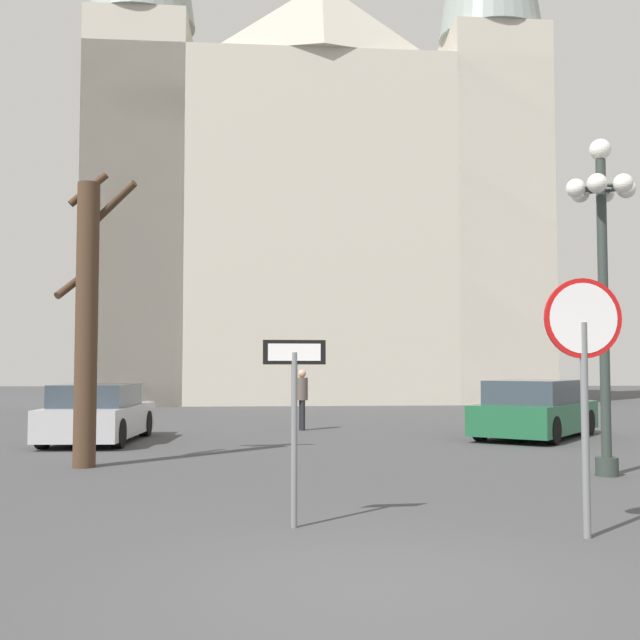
# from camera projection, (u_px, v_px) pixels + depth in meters

# --- Properties ---
(ground_plane) EXTENTS (120.00, 120.00, 0.00)m
(ground_plane) POSITION_uv_depth(u_px,v_px,m) (377.00, 589.00, 6.14)
(ground_plane) COLOR #424244
(cathedral) EXTENTS (21.86, 11.46, 36.08)m
(cathedral) POSITION_uv_depth(u_px,v_px,m) (316.00, 173.00, 38.54)
(cathedral) COLOR #BCB5A5
(cathedral) RESTS_ON ground
(stop_sign) EXTENTS (0.84, 0.10, 2.69)m
(stop_sign) POSITION_uv_depth(u_px,v_px,m) (584.00, 353.00, 8.05)
(stop_sign) COLOR slate
(stop_sign) RESTS_ON ground
(one_way_arrow_sign) EXTENTS (0.70, 0.10, 2.06)m
(one_way_arrow_sign) POSITION_uv_depth(u_px,v_px,m) (294.00, 403.00, 8.53)
(one_way_arrow_sign) COLOR slate
(one_way_arrow_sign) RESTS_ON ground
(street_lamp) EXTENTS (1.16, 1.04, 5.50)m
(street_lamp) POSITION_uv_depth(u_px,v_px,m) (602.00, 252.00, 12.61)
(street_lamp) COLOR #2D3833
(street_lamp) RESTS_ON ground
(bare_tree) EXTENTS (1.36, 1.02, 5.31)m
(bare_tree) POSITION_uv_depth(u_px,v_px,m) (87.00, 316.00, 13.62)
(bare_tree) COLOR #473323
(bare_tree) RESTS_ON ground
(parked_car_near_green) EXTENTS (4.09, 4.67, 1.41)m
(parked_car_near_green) POSITION_uv_depth(u_px,v_px,m) (535.00, 411.00, 18.94)
(parked_car_near_green) COLOR #1E5B38
(parked_car_near_green) RESTS_ON ground
(parked_car_far_silver) EXTENTS (1.87, 4.21, 1.34)m
(parked_car_far_silver) POSITION_uv_depth(u_px,v_px,m) (98.00, 414.00, 17.89)
(parked_car_far_silver) COLOR #B7B7BC
(parked_car_far_silver) RESTS_ON ground
(pedestrian_walking) EXTENTS (0.32, 0.32, 1.66)m
(pedestrian_walking) POSITION_uv_depth(u_px,v_px,m) (302.00, 394.00, 21.17)
(pedestrian_walking) COLOR black
(pedestrian_walking) RESTS_ON ground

